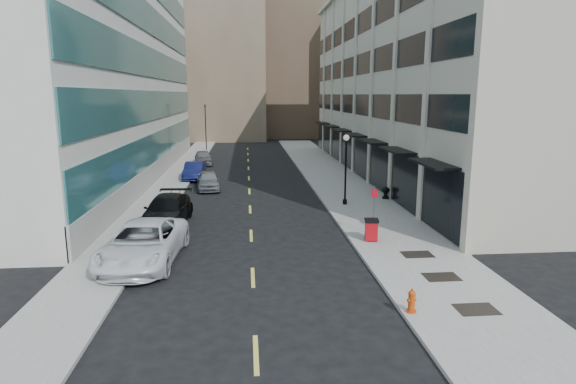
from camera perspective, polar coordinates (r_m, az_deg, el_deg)
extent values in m
plane|color=black|center=(18.29, -4.09, -12.35)|extent=(160.00, 160.00, 0.00)
cube|color=gray|center=(38.24, 6.71, 0.38)|extent=(5.00, 80.00, 0.15)
cube|color=gray|center=(37.99, -14.45, 0.02)|extent=(3.00, 80.00, 0.15)
cube|color=#B2A996|center=(47.02, 16.91, 12.97)|extent=(14.00, 46.00, 18.00)
cube|color=black|center=(45.23, 8.12, 4.53)|extent=(0.18, 46.00, 3.60)
cube|color=black|center=(44.92, 8.30, 10.23)|extent=(0.12, 46.00, 1.80)
cube|color=black|center=(44.99, 8.43, 14.69)|extent=(0.12, 46.00, 1.80)
cube|color=black|center=(45.33, 8.57, 19.11)|extent=(0.12, 46.00, 1.80)
cube|color=#B2A996|center=(23.15, 21.86, 14.69)|extent=(0.35, 0.60, 18.00)
cube|color=#B2A996|center=(28.65, 16.36, 14.26)|extent=(0.35, 0.60, 18.00)
cube|color=#B2A996|center=(34.32, 12.66, 13.91)|extent=(0.35, 0.60, 18.00)
cube|color=#B2A996|center=(40.08, 10.03, 13.62)|extent=(0.35, 0.60, 18.00)
cube|color=#B2A996|center=(45.91, 8.06, 13.39)|extent=(0.35, 0.60, 18.00)
cube|color=#B2A996|center=(51.77, 6.55, 13.20)|extent=(0.35, 0.60, 18.00)
cube|color=#B2A996|center=(57.67, 5.34, 13.04)|extent=(0.35, 0.60, 18.00)
cube|color=#B2A996|center=(63.58, 4.36, 12.90)|extent=(0.35, 0.60, 18.00)
cube|color=black|center=(25.81, 16.77, 3.23)|extent=(1.30, 4.00, 0.12)
cube|color=black|center=(31.42, 12.76, 4.83)|extent=(1.30, 4.00, 0.12)
cube|color=black|center=(37.15, 9.97, 5.93)|extent=(1.30, 4.00, 0.12)
cube|color=black|center=(42.95, 7.92, 6.72)|extent=(1.30, 4.00, 0.12)
cube|color=black|center=(48.80, 6.36, 7.32)|extent=(1.30, 4.00, 0.12)
cube|color=black|center=(54.69, 5.12, 7.78)|extent=(1.30, 4.00, 0.12)
cube|color=black|center=(60.59, 4.13, 8.15)|extent=(1.30, 4.00, 0.12)
cube|color=silver|center=(46.59, -25.58, 13.61)|extent=(16.00, 46.00, 20.00)
cube|color=gray|center=(44.90, -14.91, 2.79)|extent=(0.20, 46.00, 1.80)
cube|color=#2E6D6D|center=(44.64, -15.06, 5.45)|extent=(0.14, 45.60, 2.40)
cube|color=#2E6D6D|center=(44.44, -15.30, 9.94)|extent=(0.14, 45.60, 2.40)
cube|color=#2E6D6D|center=(44.50, -15.55, 14.44)|extent=(0.14, 45.60, 2.40)
cube|color=#2E6D6D|center=(44.85, -15.80, 18.91)|extent=(0.14, 45.60, 2.40)
cube|color=#7D6B51|center=(85.08, -7.82, 15.84)|extent=(14.00, 18.00, 28.00)
cube|color=brown|center=(89.63, 0.31, 17.64)|extent=(12.00, 16.00, 34.00)
cube|color=#7D6B51|center=(95.81, -13.63, 13.33)|extent=(12.00, 14.00, 22.00)
cube|color=#B2A996|center=(84.75, 7.62, 13.15)|extent=(10.00, 14.00, 20.00)
cube|color=black|center=(18.16, 21.42, -12.81)|extent=(1.40, 1.00, 0.01)
cube|color=black|center=(20.67, 17.74, -9.56)|extent=(1.40, 1.00, 0.01)
cube|color=black|center=(23.12, 15.08, -7.15)|extent=(1.40, 1.00, 0.01)
cube|color=#D8CC4C|center=(14.72, -3.82, -18.63)|extent=(0.15, 2.20, 0.01)
cube|color=#D8CC4C|center=(20.14, -4.19, -10.04)|extent=(0.15, 2.20, 0.01)
cube|color=#D8CC4C|center=(25.81, -4.39, -5.16)|extent=(0.15, 2.20, 0.01)
cube|color=#D8CC4C|center=(31.61, -4.51, -2.05)|extent=(0.15, 2.20, 0.01)
cube|color=#D8CC4C|center=(37.47, -4.60, 0.09)|extent=(0.15, 2.20, 0.01)
cube|color=#D8CC4C|center=(43.37, -4.66, 1.65)|extent=(0.15, 2.20, 0.01)
cube|color=#D8CC4C|center=(49.29, -4.71, 2.83)|extent=(0.15, 2.20, 0.01)
cube|color=#D8CC4C|center=(55.23, -4.75, 3.76)|extent=(0.15, 2.20, 0.01)
cube|color=#D8CC4C|center=(61.18, -4.78, 4.51)|extent=(0.15, 2.20, 0.01)
cube|color=#D8CC4C|center=(67.14, -4.80, 5.13)|extent=(0.15, 2.20, 0.01)
cylinder|color=black|center=(65.10, -9.73, 7.45)|extent=(0.12, 0.12, 6.00)
imported|color=black|center=(64.97, -9.82, 10.09)|extent=(0.66, 0.66, 1.98)
imported|color=white|center=(22.38, -16.76, -5.84)|extent=(3.46, 6.74, 1.82)
imported|color=black|center=(28.55, -14.16, -2.15)|extent=(2.68, 5.85, 1.66)
imported|color=gray|center=(38.44, -9.41, 1.37)|extent=(2.22, 4.50, 1.48)
imported|color=#14194C|center=(43.33, -11.04, 2.47)|extent=(1.71, 4.64, 1.52)
imported|color=slate|center=(52.36, -10.02, 4.04)|extent=(2.37, 4.66, 1.52)
cylinder|color=#D1440E|center=(17.29, 14.39, -13.52)|extent=(0.34, 0.34, 0.06)
cylinder|color=#D1440E|center=(17.16, 14.44, -12.55)|extent=(0.23, 0.23, 0.57)
sphere|color=#D1440E|center=(17.04, 14.49, -11.60)|extent=(0.26, 0.26, 0.26)
cylinder|color=#D1440E|center=(16.99, 14.52, -11.20)|extent=(0.07, 0.07, 0.11)
cylinder|color=#D1440E|center=(17.13, 14.45, -12.32)|extent=(0.31, 0.17, 0.12)
cylinder|color=#D1440E|center=(17.11, 14.48, -12.35)|extent=(0.19, 0.20, 0.16)
cube|color=#A60B12|center=(24.60, 9.84, -4.49)|extent=(0.69, 0.69, 0.97)
cube|color=black|center=(24.47, 9.88, -3.33)|extent=(0.78, 0.78, 0.12)
cylinder|color=black|center=(24.97, 9.19, -5.25)|extent=(0.06, 0.21, 0.21)
cylinder|color=black|center=(25.07, 10.05, -5.22)|extent=(0.06, 0.21, 0.21)
cylinder|color=black|center=(32.53, 6.75, -1.16)|extent=(0.29, 0.29, 0.32)
cylinder|color=black|center=(32.14, 6.84, 2.49)|extent=(0.13, 0.13, 4.15)
sphere|color=silver|center=(31.87, 6.93, 6.42)|extent=(0.40, 0.40, 0.40)
cone|color=black|center=(31.86, 6.94, 6.82)|extent=(0.11, 0.11, 0.16)
cylinder|color=slate|center=(25.49, 10.13, -2.17)|extent=(0.05, 0.05, 2.60)
cube|color=red|center=(25.27, 10.22, -0.15)|extent=(0.29, 0.15, 0.41)
cube|color=black|center=(34.77, 11.47, -0.65)|extent=(0.54, 0.54, 0.13)
cylinder|color=black|center=(34.72, 11.49, -0.24)|extent=(0.28, 0.28, 0.43)
ellipsoid|color=black|center=(34.66, 11.51, 0.24)|extent=(0.60, 0.60, 0.42)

